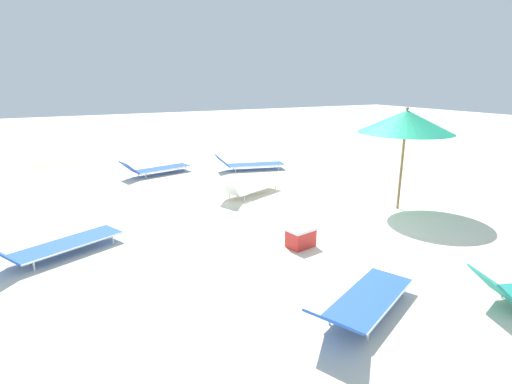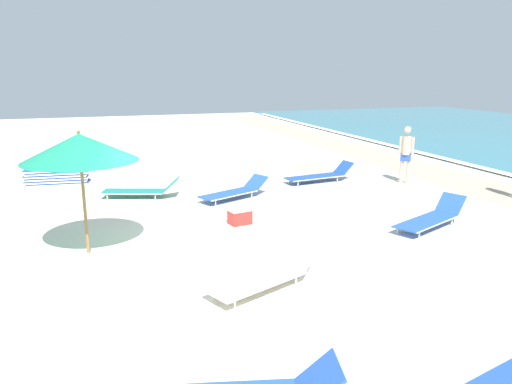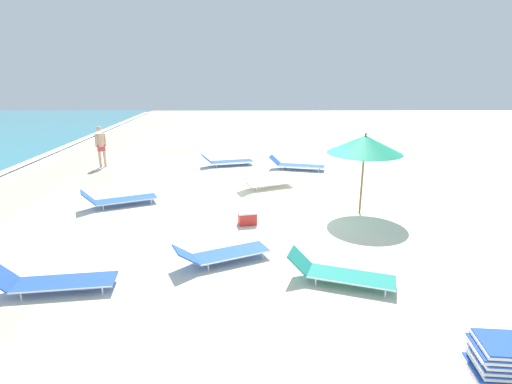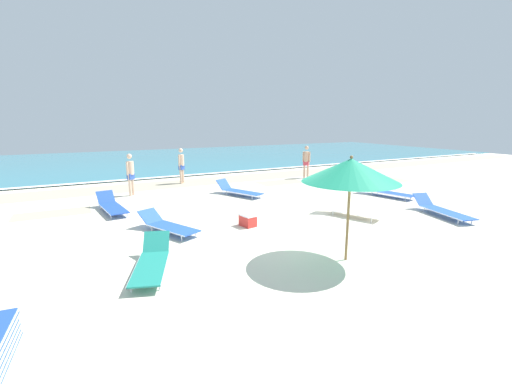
{
  "view_description": "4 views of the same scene",
  "coord_description": "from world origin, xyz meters",
  "px_view_note": "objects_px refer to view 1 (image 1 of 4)",
  "views": [
    {
      "loc": [
        -6.81,
        5.21,
        2.98
      ],
      "look_at": [
        0.35,
        1.53,
        0.69
      ],
      "focal_mm": 28.0,
      "sensor_mm": 36.0,
      "label": 1
    },
    {
      "loc": [
        9.33,
        -1.79,
        3.44
      ],
      "look_at": [
        -0.51,
        1.55,
        0.89
      ],
      "focal_mm": 35.0,
      "sensor_mm": 36.0,
      "label": 2
    },
    {
      "loc": [
        -11.37,
        1.24,
        4.08
      ],
      "look_at": [
        -0.43,
        1.13,
        0.7
      ],
      "focal_mm": 28.0,
      "sensor_mm": 36.0,
      "label": 3
    },
    {
      "loc": [
        -5.53,
        -7.44,
        3.11
      ],
      "look_at": [
        -0.7,
        1.65,
        0.95
      ],
      "focal_mm": 24.0,
      "sensor_mm": 36.0,
      "label": 4
    }
  ],
  "objects_px": {
    "sun_lounger_under_umbrella": "(156,168)",
    "sun_lounger_beside_umbrella": "(363,302)",
    "beach_umbrella": "(406,122)",
    "sun_lounger_near_water_right": "(56,245)",
    "sun_lounger_mid_beach_solo": "(248,188)",
    "sun_lounger_mid_beach_pair_a": "(249,164)",
    "cooler_box": "(301,237)"
  },
  "relations": [
    {
      "from": "sun_lounger_under_umbrella",
      "to": "sun_lounger_beside_umbrella",
      "type": "xyz_separation_m",
      "value": [
        -9.19,
        -0.44,
        -0.0
      ]
    },
    {
      "from": "beach_umbrella",
      "to": "sun_lounger_near_water_right",
      "type": "bearing_deg",
      "value": 84.22
    },
    {
      "from": "beach_umbrella",
      "to": "sun_lounger_mid_beach_solo",
      "type": "distance_m",
      "value": 4.17
    },
    {
      "from": "sun_lounger_mid_beach_solo",
      "to": "sun_lounger_mid_beach_pair_a",
      "type": "relative_size",
      "value": 0.87
    },
    {
      "from": "sun_lounger_beside_umbrella",
      "to": "sun_lounger_mid_beach_solo",
      "type": "height_order",
      "value": "sun_lounger_mid_beach_solo"
    },
    {
      "from": "sun_lounger_mid_beach_pair_a",
      "to": "sun_lounger_mid_beach_solo",
      "type": "bearing_deg",
      "value": 167.39
    },
    {
      "from": "sun_lounger_near_water_right",
      "to": "cooler_box",
      "type": "distance_m",
      "value": 4.31
    },
    {
      "from": "sun_lounger_under_umbrella",
      "to": "sun_lounger_mid_beach_pair_a",
      "type": "xyz_separation_m",
      "value": [
        -0.73,
        -2.98,
        -0.0
      ]
    },
    {
      "from": "cooler_box",
      "to": "sun_lounger_under_umbrella",
      "type": "bearing_deg",
      "value": -92.75
    },
    {
      "from": "sun_lounger_mid_beach_solo",
      "to": "cooler_box",
      "type": "distance_m",
      "value": 3.48
    },
    {
      "from": "sun_lounger_under_umbrella",
      "to": "sun_lounger_near_water_right",
      "type": "bearing_deg",
      "value": 136.41
    },
    {
      "from": "sun_lounger_near_water_right",
      "to": "sun_lounger_beside_umbrella",
      "type": "bearing_deg",
      "value": -161.55
    },
    {
      "from": "sun_lounger_beside_umbrella",
      "to": "sun_lounger_mid_beach_pair_a",
      "type": "relative_size",
      "value": 0.9
    },
    {
      "from": "cooler_box",
      "to": "sun_lounger_near_water_right",
      "type": "bearing_deg",
      "value": -32.24
    },
    {
      "from": "sun_lounger_mid_beach_pair_a",
      "to": "cooler_box",
      "type": "relative_size",
      "value": 4.3
    },
    {
      "from": "sun_lounger_under_umbrella",
      "to": "sun_lounger_mid_beach_solo",
      "type": "xyz_separation_m",
      "value": [
        -3.51,
        -1.57,
        0.01
      ]
    },
    {
      "from": "sun_lounger_under_umbrella",
      "to": "cooler_box",
      "type": "bearing_deg",
      "value": 173.95
    },
    {
      "from": "sun_lounger_under_umbrella",
      "to": "sun_lounger_beside_umbrella",
      "type": "bearing_deg",
      "value": 168.68
    },
    {
      "from": "sun_lounger_beside_umbrella",
      "to": "cooler_box",
      "type": "relative_size",
      "value": 3.87
    },
    {
      "from": "sun_lounger_beside_umbrella",
      "to": "sun_lounger_under_umbrella",
      "type": "bearing_deg",
      "value": -21.88
    },
    {
      "from": "sun_lounger_under_umbrella",
      "to": "sun_lounger_beside_umbrella",
      "type": "height_order",
      "value": "sun_lounger_under_umbrella"
    },
    {
      "from": "sun_lounger_beside_umbrella",
      "to": "sun_lounger_near_water_right",
      "type": "height_order",
      "value": "sun_lounger_near_water_right"
    },
    {
      "from": "sun_lounger_beside_umbrella",
      "to": "cooler_box",
      "type": "xyz_separation_m",
      "value": [
        2.26,
        -0.54,
        -0.02
      ]
    },
    {
      "from": "cooler_box",
      "to": "sun_lounger_mid_beach_pair_a",
      "type": "bearing_deg",
      "value": -118.66
    },
    {
      "from": "sun_lounger_mid_beach_solo",
      "to": "sun_lounger_mid_beach_pair_a",
      "type": "xyz_separation_m",
      "value": [
        2.78,
        -1.41,
        -0.01
      ]
    },
    {
      "from": "beach_umbrella",
      "to": "sun_lounger_mid_beach_solo",
      "type": "relative_size",
      "value": 1.14
    },
    {
      "from": "sun_lounger_under_umbrella",
      "to": "sun_lounger_mid_beach_solo",
      "type": "bearing_deg",
      "value": -169.96
    },
    {
      "from": "sun_lounger_beside_umbrella",
      "to": "sun_lounger_near_water_right",
      "type": "bearing_deg",
      "value": 17.54
    },
    {
      "from": "sun_lounger_beside_umbrella",
      "to": "sun_lounger_mid_beach_solo",
      "type": "xyz_separation_m",
      "value": [
        5.68,
        -1.13,
        0.01
      ]
    },
    {
      "from": "beach_umbrella",
      "to": "sun_lounger_near_water_right",
      "type": "xyz_separation_m",
      "value": [
        0.74,
        7.32,
        -1.83
      ]
    },
    {
      "from": "sun_lounger_beside_umbrella",
      "to": "cooler_box",
      "type": "distance_m",
      "value": 2.32
    },
    {
      "from": "beach_umbrella",
      "to": "sun_lounger_under_umbrella",
      "type": "relative_size",
      "value": 1.02
    }
  ]
}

